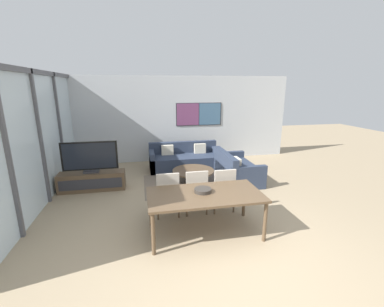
% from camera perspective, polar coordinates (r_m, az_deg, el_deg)
% --- Properties ---
extents(ground_plane, '(24.00, 24.00, 0.00)m').
position_cam_1_polar(ground_plane, '(4.04, 9.92, -23.06)').
color(ground_plane, '#9E896B').
extents(wall_back, '(7.66, 0.09, 2.80)m').
position_cam_1_polar(wall_back, '(8.66, -2.93, 7.69)').
color(wall_back, silver).
rests_on(wall_back, ground_plane).
extents(window_wall_left, '(0.07, 5.55, 2.80)m').
position_cam_1_polar(window_wall_left, '(6.16, -31.01, 3.94)').
color(window_wall_left, silver).
rests_on(window_wall_left, ground_plane).
extents(area_rug, '(2.53, 1.69, 0.01)m').
position_cam_1_polar(area_rug, '(6.77, 0.29, -6.58)').
color(area_rug, '#706051').
rests_on(area_rug, ground_plane).
extents(tv_console, '(1.55, 0.43, 0.45)m').
position_cam_1_polar(tv_console, '(6.74, -21.27, -5.73)').
color(tv_console, brown).
rests_on(tv_console, ground_plane).
extents(television, '(1.28, 0.20, 0.76)m').
position_cam_1_polar(television, '(6.56, -21.75, -0.78)').
color(television, '#2D2D33').
rests_on(television, tv_console).
extents(sofa_main, '(2.14, 0.89, 0.78)m').
position_cam_1_polar(sofa_main, '(7.94, -1.68, -1.34)').
color(sofa_main, '#2D384C').
rests_on(sofa_main, ground_plane).
extents(sofa_side, '(0.89, 1.59, 0.78)m').
position_cam_1_polar(sofa_side, '(7.02, 9.56, -3.71)').
color(sofa_side, '#2D384C').
rests_on(sofa_side, ground_plane).
extents(coffee_table, '(1.08, 1.08, 0.36)m').
position_cam_1_polar(coffee_table, '(6.67, 0.30, -4.42)').
color(coffee_table, brown).
rests_on(coffee_table, ground_plane).
extents(dining_table, '(1.91, 0.99, 0.73)m').
position_cam_1_polar(dining_table, '(4.36, 2.89, -9.62)').
color(dining_table, brown).
rests_on(dining_table, ground_plane).
extents(dining_chair_left, '(0.46, 0.46, 0.91)m').
position_cam_1_polar(dining_chair_left, '(4.99, -5.48, -8.48)').
color(dining_chair_left, '#B2A899').
rests_on(dining_chair_left, ground_plane).
extents(dining_chair_centre, '(0.46, 0.46, 0.91)m').
position_cam_1_polar(dining_chair_centre, '(5.08, 0.81, -7.99)').
color(dining_chair_centre, '#B2A899').
rests_on(dining_chair_centre, ground_plane).
extents(dining_chair_right, '(0.46, 0.46, 0.91)m').
position_cam_1_polar(dining_chair_right, '(5.20, 6.87, -7.51)').
color(dining_chair_right, '#B2A899').
rests_on(dining_chair_right, ground_plane).
extents(fruit_bowl, '(0.29, 0.29, 0.06)m').
position_cam_1_polar(fruit_bowl, '(4.38, 2.42, -8.11)').
color(fruit_bowl, '#332D28').
rests_on(fruit_bowl, dining_table).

